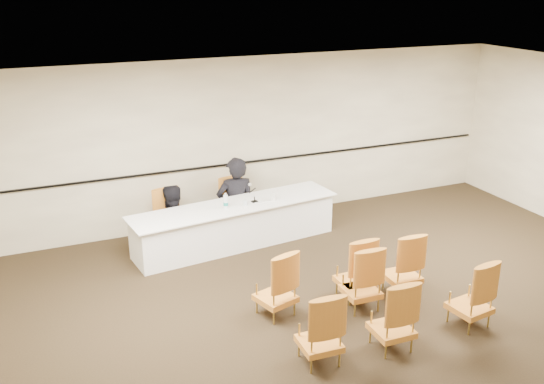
{
  "coord_description": "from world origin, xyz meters",
  "views": [
    {
      "loc": [
        -3.95,
        -5.94,
        4.31
      ],
      "look_at": [
        -0.26,
        2.6,
        0.98
      ],
      "focal_mm": 40.0,
      "sensor_mm": 36.0,
      "label": 1
    }
  ],
  "objects_px": {
    "aud_chair_back_mid": "(393,314)",
    "aud_chair_front_left": "(276,283)",
    "coffee_cup": "(273,197)",
    "aud_chair_front_right": "(402,262)",
    "panelist_second": "(172,231)",
    "aud_chair_extra": "(361,277)",
    "panelist_main": "(236,209)",
    "water_bottle": "(226,201)",
    "aud_chair_front_mid": "(355,267)",
    "panel_table": "(235,225)",
    "aud_chair_back_right": "(471,292)",
    "panelist_second_chair": "(171,218)",
    "microphone": "(254,194)",
    "drinking_glass": "(245,202)",
    "aud_chair_back_left": "(320,327)",
    "panelist_main_chair": "(236,205)"
  },
  "relations": [
    {
      "from": "aud_chair_front_left",
      "to": "panel_table",
      "type": "bearing_deg",
      "value": 67.02
    },
    {
      "from": "panelist_second_chair",
      "to": "aud_chair_back_left",
      "type": "bearing_deg",
      "value": -85.86
    },
    {
      "from": "panel_table",
      "to": "aud_chair_front_right",
      "type": "xyz_separation_m",
      "value": [
        1.62,
        -2.49,
        0.12
      ]
    },
    {
      "from": "panelist_main",
      "to": "drinking_glass",
      "type": "height_order",
      "value": "panelist_main"
    },
    {
      "from": "coffee_cup",
      "to": "aud_chair_front_mid",
      "type": "height_order",
      "value": "aud_chair_front_mid"
    },
    {
      "from": "panelist_second",
      "to": "aud_chair_extra",
      "type": "relative_size",
      "value": 1.7
    },
    {
      "from": "microphone",
      "to": "aud_chair_back_right",
      "type": "bearing_deg",
      "value": -73.51
    },
    {
      "from": "aud_chair_back_mid",
      "to": "aud_chair_front_left",
      "type": "bearing_deg",
      "value": 129.32
    },
    {
      "from": "panelist_main_chair",
      "to": "aud_chair_extra",
      "type": "relative_size",
      "value": 1.0
    },
    {
      "from": "panelist_second_chair",
      "to": "aud_chair_back_right",
      "type": "bearing_deg",
      "value": -60.53
    },
    {
      "from": "drinking_glass",
      "to": "aud_chair_back_left",
      "type": "relative_size",
      "value": 0.11
    },
    {
      "from": "coffee_cup",
      "to": "aud_chair_front_mid",
      "type": "relative_size",
      "value": 0.14
    },
    {
      "from": "panelist_main",
      "to": "aud_chair_front_mid",
      "type": "bearing_deg",
      "value": 110.07
    },
    {
      "from": "panelist_second",
      "to": "aud_chair_back_mid",
      "type": "relative_size",
      "value": 1.7
    },
    {
      "from": "aud_chair_front_left",
      "to": "aud_chair_front_right",
      "type": "bearing_deg",
      "value": -20.61
    },
    {
      "from": "coffee_cup",
      "to": "aud_chair_front_left",
      "type": "relative_size",
      "value": 0.14
    },
    {
      "from": "coffee_cup",
      "to": "panelist_main_chair",
      "type": "bearing_deg",
      "value": 125.2
    },
    {
      "from": "drinking_glass",
      "to": "aud_chair_front_left",
      "type": "height_order",
      "value": "aud_chair_front_left"
    },
    {
      "from": "microphone",
      "to": "aud_chair_front_left",
      "type": "relative_size",
      "value": 0.31
    },
    {
      "from": "drinking_glass",
      "to": "aud_chair_back_mid",
      "type": "height_order",
      "value": "aud_chair_back_mid"
    },
    {
      "from": "panelist_main",
      "to": "coffee_cup",
      "type": "distance_m",
      "value": 0.86
    },
    {
      "from": "panelist_main",
      "to": "aud_chair_back_left",
      "type": "height_order",
      "value": "panelist_main"
    },
    {
      "from": "coffee_cup",
      "to": "aud_chair_front_right",
      "type": "relative_size",
      "value": 0.14
    },
    {
      "from": "panelist_second_chair",
      "to": "panelist_second",
      "type": "bearing_deg",
      "value": 0.0
    },
    {
      "from": "coffee_cup",
      "to": "aud_chair_back_mid",
      "type": "bearing_deg",
      "value": -89.55
    },
    {
      "from": "panelist_main_chair",
      "to": "aud_chair_front_left",
      "type": "bearing_deg",
      "value": -106.53
    },
    {
      "from": "panelist_main",
      "to": "microphone",
      "type": "distance_m",
      "value": 0.75
    },
    {
      "from": "coffee_cup",
      "to": "microphone",
      "type": "bearing_deg",
      "value": 169.66
    },
    {
      "from": "water_bottle",
      "to": "coffee_cup",
      "type": "bearing_deg",
      "value": 0.99
    },
    {
      "from": "panelist_main",
      "to": "aud_chair_front_right",
      "type": "xyz_separation_m",
      "value": [
        1.39,
        -3.06,
        0.07
      ]
    },
    {
      "from": "panelist_main_chair",
      "to": "microphone",
      "type": "relative_size",
      "value": 3.18
    },
    {
      "from": "panelist_main",
      "to": "aud_chair_back_right",
      "type": "xyz_separation_m",
      "value": [
        1.7,
        -4.14,
        0.07
      ]
    },
    {
      "from": "microphone",
      "to": "drinking_glass",
      "type": "height_order",
      "value": "microphone"
    },
    {
      "from": "panelist_second_chair",
      "to": "aud_chair_back_right",
      "type": "xyz_separation_m",
      "value": [
        2.91,
        -4.0,
        0.0
      ]
    },
    {
      "from": "aud_chair_front_right",
      "to": "aud_chair_back_right",
      "type": "relative_size",
      "value": 1.0
    },
    {
      "from": "aud_chair_back_left",
      "to": "drinking_glass",
      "type": "bearing_deg",
      "value": 86.27
    },
    {
      "from": "panelist_main_chair",
      "to": "coffee_cup",
      "type": "height_order",
      "value": "panelist_main_chair"
    },
    {
      "from": "coffee_cup",
      "to": "aud_chair_back_right",
      "type": "bearing_deg",
      "value": -70.31
    },
    {
      "from": "microphone",
      "to": "aud_chair_front_left",
      "type": "bearing_deg",
      "value": -112.56
    },
    {
      "from": "panelist_main",
      "to": "coffee_cup",
      "type": "height_order",
      "value": "panelist_main"
    },
    {
      "from": "aud_chair_back_mid",
      "to": "aud_chair_extra",
      "type": "height_order",
      "value": "same"
    },
    {
      "from": "panelist_main_chair",
      "to": "aud_chair_front_right",
      "type": "bearing_deg",
      "value": -72.18
    },
    {
      "from": "aud_chair_front_right",
      "to": "aud_chair_extra",
      "type": "xyz_separation_m",
      "value": [
        -0.76,
        -0.15,
        0.0
      ]
    },
    {
      "from": "panelist_main",
      "to": "drinking_glass",
      "type": "distance_m",
      "value": 0.76
    },
    {
      "from": "panelist_second",
      "to": "aud_chair_back_left",
      "type": "bearing_deg",
      "value": 84.2
    },
    {
      "from": "panel_table",
      "to": "aud_chair_back_left",
      "type": "distance_m",
      "value": 3.52
    },
    {
      "from": "drinking_glass",
      "to": "aud_chair_front_left",
      "type": "relative_size",
      "value": 0.11
    },
    {
      "from": "panelist_main",
      "to": "aud_chair_back_mid",
      "type": "height_order",
      "value": "panelist_main"
    },
    {
      "from": "panelist_main_chair",
      "to": "panelist_second_chair",
      "type": "distance_m",
      "value": 1.22
    },
    {
      "from": "panelist_main_chair",
      "to": "coffee_cup",
      "type": "bearing_deg",
      "value": -61.42
    }
  ]
}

